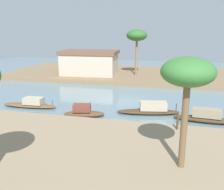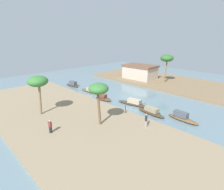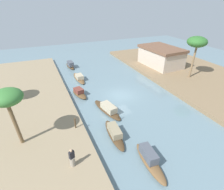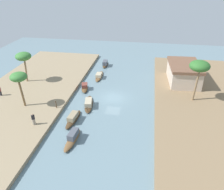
{
  "view_description": "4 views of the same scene",
  "coord_description": "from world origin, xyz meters",
  "px_view_note": "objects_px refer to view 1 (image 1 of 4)",
  "views": [
    {
      "loc": [
        4.79,
        -24.28,
        7.01
      ],
      "look_at": [
        -0.81,
        -1.09,
        0.87
      ],
      "focal_mm": 41.07,
      "sensor_mm": 36.0,
      "label": 1
    },
    {
      "loc": [
        21.65,
        -26.11,
        11.2
      ],
      "look_at": [
        -2.15,
        -3.18,
        0.5
      ],
      "focal_mm": 29.68,
      "sensor_mm": 36.0,
      "label": 2
    },
    {
      "loc": [
        20.22,
        -10.09,
        12.1
      ],
      "look_at": [
        0.42,
        -1.6,
        0.6
      ],
      "focal_mm": 29.41,
      "sensor_mm": 36.0,
      "label": 3
    },
    {
      "loc": [
        32.51,
        5.27,
        18.15
      ],
      "look_at": [
        0.08,
        -0.14,
        0.56
      ],
      "focal_mm": 36.58,
      "sensor_mm": 36.0,
      "label": 4
    }
  ],
  "objects_px": {
    "sampan_downstream_large": "(31,104)",
    "riverside_building": "(90,62)",
    "sampan_open_hull": "(150,109)",
    "sampan_near_left_bank": "(206,117)",
    "palm_tree_left_far": "(188,75)",
    "palm_tree_right_tall": "(137,36)",
    "sampan_upstream_small": "(83,112)",
    "mooring_post": "(178,121)"
  },
  "relations": [
    {
      "from": "sampan_downstream_large",
      "to": "sampan_near_left_bank",
      "type": "bearing_deg",
      "value": -2.81
    },
    {
      "from": "sampan_open_hull",
      "to": "riverside_building",
      "type": "bearing_deg",
      "value": 113.58
    },
    {
      "from": "sampan_downstream_large",
      "to": "palm_tree_left_far",
      "type": "bearing_deg",
      "value": -34.72
    },
    {
      "from": "sampan_upstream_small",
      "to": "palm_tree_right_tall",
      "type": "distance_m",
      "value": 19.11
    },
    {
      "from": "sampan_downstream_large",
      "to": "mooring_post",
      "type": "xyz_separation_m",
      "value": [
        13.09,
        -3.64,
        0.75
      ]
    },
    {
      "from": "sampan_upstream_small",
      "to": "palm_tree_left_far",
      "type": "distance_m",
      "value": 11.52
    },
    {
      "from": "sampan_near_left_bank",
      "to": "riverside_building",
      "type": "distance_m",
      "value": 21.96
    },
    {
      "from": "sampan_near_left_bank",
      "to": "palm_tree_left_far",
      "type": "height_order",
      "value": "palm_tree_left_far"
    },
    {
      "from": "palm_tree_left_far",
      "to": "palm_tree_right_tall",
      "type": "height_order",
      "value": "palm_tree_right_tall"
    },
    {
      "from": "palm_tree_right_tall",
      "to": "palm_tree_left_far",
      "type": "bearing_deg",
      "value": -76.84
    },
    {
      "from": "sampan_upstream_small",
      "to": "sampan_near_left_bank",
      "type": "distance_m",
      "value": 9.69
    },
    {
      "from": "sampan_near_left_bank",
      "to": "palm_tree_left_far",
      "type": "relative_size",
      "value": 0.9
    },
    {
      "from": "sampan_downstream_large",
      "to": "palm_tree_left_far",
      "type": "height_order",
      "value": "palm_tree_left_far"
    },
    {
      "from": "sampan_upstream_small",
      "to": "palm_tree_left_far",
      "type": "relative_size",
      "value": 0.65
    },
    {
      "from": "sampan_near_left_bank",
      "to": "mooring_post",
      "type": "distance_m",
      "value": 4.0
    },
    {
      "from": "mooring_post",
      "to": "palm_tree_right_tall",
      "type": "height_order",
      "value": "palm_tree_right_tall"
    },
    {
      "from": "sampan_open_hull",
      "to": "sampan_downstream_large",
      "type": "distance_m",
      "value": 10.91
    },
    {
      "from": "mooring_post",
      "to": "palm_tree_right_tall",
      "type": "relative_size",
      "value": 0.18
    },
    {
      "from": "sampan_upstream_small",
      "to": "sampan_near_left_bank",
      "type": "height_order",
      "value": "sampan_near_left_bank"
    },
    {
      "from": "sampan_open_hull",
      "to": "sampan_downstream_large",
      "type": "relative_size",
      "value": 1.03
    },
    {
      "from": "sampan_open_hull",
      "to": "sampan_downstream_large",
      "type": "xyz_separation_m",
      "value": [
        -10.89,
        -0.7,
        -0.05
      ]
    },
    {
      "from": "palm_tree_right_tall",
      "to": "mooring_post",
      "type": "bearing_deg",
      "value": -74.15
    },
    {
      "from": "palm_tree_left_far",
      "to": "riverside_building",
      "type": "relative_size",
      "value": 0.63
    },
    {
      "from": "sampan_open_hull",
      "to": "sampan_downstream_large",
      "type": "height_order",
      "value": "sampan_open_hull"
    },
    {
      "from": "sampan_upstream_small",
      "to": "palm_tree_left_far",
      "type": "height_order",
      "value": "palm_tree_left_far"
    },
    {
      "from": "sampan_upstream_small",
      "to": "riverside_building",
      "type": "height_order",
      "value": "riverside_building"
    },
    {
      "from": "sampan_open_hull",
      "to": "mooring_post",
      "type": "height_order",
      "value": "mooring_post"
    },
    {
      "from": "sampan_downstream_large",
      "to": "palm_tree_left_far",
      "type": "xyz_separation_m",
      "value": [
        13.24,
        -8.68,
        4.74
      ]
    },
    {
      "from": "riverside_building",
      "to": "sampan_downstream_large",
      "type": "bearing_deg",
      "value": -95.24
    },
    {
      "from": "palm_tree_right_tall",
      "to": "riverside_building",
      "type": "xyz_separation_m",
      "value": [
        -6.8,
        -1.0,
        -3.83
      ]
    },
    {
      "from": "sampan_downstream_large",
      "to": "sampan_open_hull",
      "type": "bearing_deg",
      "value": 2.22
    },
    {
      "from": "sampan_downstream_large",
      "to": "riverside_building",
      "type": "relative_size",
      "value": 0.62
    },
    {
      "from": "sampan_open_hull",
      "to": "palm_tree_right_tall",
      "type": "height_order",
      "value": "palm_tree_right_tall"
    },
    {
      "from": "sampan_upstream_small",
      "to": "mooring_post",
      "type": "height_order",
      "value": "mooring_post"
    },
    {
      "from": "sampan_downstream_large",
      "to": "mooring_post",
      "type": "bearing_deg",
      "value": -17.02
    },
    {
      "from": "mooring_post",
      "to": "palm_tree_right_tall",
      "type": "distance_m",
      "value": 21.81
    },
    {
      "from": "sampan_upstream_small",
      "to": "sampan_downstream_large",
      "type": "bearing_deg",
      "value": 152.73
    },
    {
      "from": "sampan_open_hull",
      "to": "palm_tree_left_far",
      "type": "height_order",
      "value": "palm_tree_left_far"
    },
    {
      "from": "sampan_open_hull",
      "to": "mooring_post",
      "type": "distance_m",
      "value": 4.92
    },
    {
      "from": "sampan_downstream_large",
      "to": "palm_tree_right_tall",
      "type": "relative_size",
      "value": 0.82
    },
    {
      "from": "palm_tree_right_tall",
      "to": "sampan_near_left_bank",
      "type": "bearing_deg",
      "value": -65.04
    },
    {
      "from": "palm_tree_right_tall",
      "to": "sampan_downstream_large",
      "type": "bearing_deg",
      "value": -113.48
    }
  ]
}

